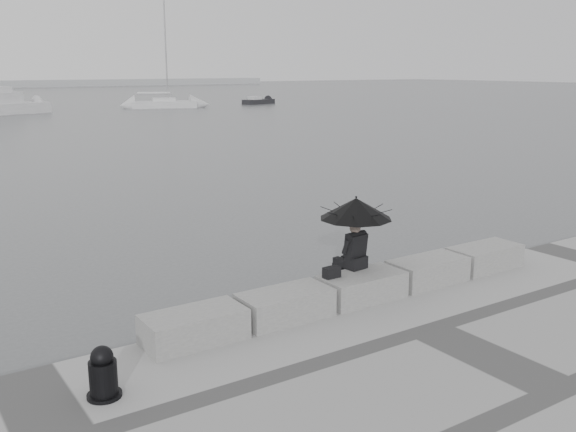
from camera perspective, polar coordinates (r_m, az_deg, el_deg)
ground at (r=12.57m, az=5.16°, el=-8.95°), size 360.00×360.00×0.00m
stone_block_far_left at (r=10.26m, az=-8.34°, el=-9.75°), size 1.60×0.80×0.50m
stone_block_left at (r=11.02m, az=-0.26°, el=-7.95°), size 1.60×0.80×0.50m
stone_block_centre at (r=11.98m, az=6.58°, el=-6.28°), size 1.60×0.80×0.50m
stone_block_right at (r=13.10m, az=12.31°, el=-4.81°), size 1.60×0.80×0.50m
stone_block_far_right at (r=14.32m, az=17.07°, el=-3.54°), size 1.60×0.80×0.50m
seated_person at (r=11.97m, az=6.07°, el=0.12°), size 1.37×1.37×1.39m
bag at (r=11.63m, az=3.90°, el=-5.02°), size 0.31×0.18×0.20m
mooring_bollard at (r=8.89m, az=-16.11°, el=-13.49°), size 0.46×0.46×0.72m
sailboat_right at (r=77.85m, az=-10.97°, el=9.80°), size 7.85×4.66×12.90m
motor_cruiser at (r=72.40m, az=-23.63°, el=9.01°), size 8.48×5.07×4.50m
small_motorboat at (r=84.97m, az=-2.64°, el=10.14°), size 4.81×2.67×1.10m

